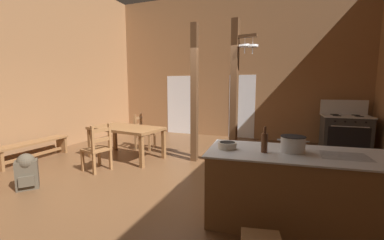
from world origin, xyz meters
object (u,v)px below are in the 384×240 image
(bench_along_left_wall, at_px, (33,147))
(stockpot_on_counter, at_px, (293,144))
(kitchen_island, at_px, (297,189))
(bottle_tall_on_counter, at_px, (264,142))
(ladderback_chair_near_window, at_px, (143,132))
(mixing_bowl_on_counter, at_px, (227,145))
(stove_range, at_px, (345,132))
(backpack, at_px, (27,170))
(ladderback_chair_by_post, at_px, (98,149))
(dining_table, at_px, (126,131))

(bench_along_left_wall, height_order, stockpot_on_counter, stockpot_on_counter)
(kitchen_island, relative_size, bottle_tall_on_counter, 7.19)
(ladderback_chair_near_window, height_order, mixing_bowl_on_counter, mixing_bowl_on_counter)
(stove_range, xyz_separation_m, bench_along_left_wall, (-6.82, -3.57, -0.17))
(stove_range, relative_size, backpack, 2.21)
(ladderback_chair_near_window, relative_size, bench_along_left_wall, 0.58)
(ladderback_chair_by_post, bearing_deg, stockpot_on_counter, -10.64)
(dining_table, distance_m, bench_along_left_wall, 2.11)
(kitchen_island, height_order, ladderback_chair_near_window, ladderback_chair_near_window)
(mixing_bowl_on_counter, bearing_deg, ladderback_chair_by_post, 164.22)
(bench_along_left_wall, relative_size, mixing_bowl_on_counter, 6.87)
(dining_table, bearing_deg, ladderback_chair_near_window, 96.04)
(backpack, bearing_deg, ladderback_chair_near_window, 83.01)
(ladderback_chair_near_window, bearing_deg, kitchen_island, -34.06)
(dining_table, distance_m, mixing_bowl_on_counter, 3.33)
(ladderback_chair_by_post, bearing_deg, bench_along_left_wall, 179.12)
(kitchen_island, xyz_separation_m, backpack, (-4.11, -0.45, -0.13))
(mixing_bowl_on_counter, bearing_deg, stove_range, 63.92)
(stove_range, height_order, ladderback_chair_near_window, stove_range)
(bench_along_left_wall, xyz_separation_m, mixing_bowl_on_counter, (4.67, -0.82, 0.63))
(backpack, xyz_separation_m, mixing_bowl_on_counter, (3.27, 0.34, 0.63))
(kitchen_island, height_order, backpack, kitchen_island)
(kitchen_island, relative_size, dining_table, 1.23)
(backpack, bearing_deg, stove_range, 41.13)
(backpack, relative_size, bottle_tall_on_counter, 1.92)
(dining_table, bearing_deg, backpack, -102.32)
(ladderback_chair_by_post, height_order, mixing_bowl_on_counter, mixing_bowl_on_counter)
(backpack, height_order, bottle_tall_on_counter, bottle_tall_on_counter)
(ladderback_chair_near_window, relative_size, mixing_bowl_on_counter, 4.01)
(mixing_bowl_on_counter, height_order, bottle_tall_on_counter, bottle_tall_on_counter)
(ladderback_chair_by_post, bearing_deg, backpack, -112.75)
(stove_range, bearing_deg, stockpot_on_counter, -107.85)
(bench_along_left_wall, bearing_deg, backpack, -39.57)
(backpack, bearing_deg, bench_along_left_wall, 140.43)
(dining_table, relative_size, mixing_bowl_on_counter, 7.65)
(bottle_tall_on_counter, bearing_deg, stockpot_on_counter, 23.13)
(ladderback_chair_by_post, bearing_deg, dining_table, 90.85)
(kitchen_island, height_order, stove_range, stove_range)
(bench_along_left_wall, relative_size, bottle_tall_on_counter, 5.24)
(ladderback_chair_by_post, xyz_separation_m, mixing_bowl_on_counter, (2.79, -0.79, 0.49))
(ladderback_chair_by_post, xyz_separation_m, bottle_tall_on_counter, (3.25, -0.81, 0.57))
(stove_range, height_order, dining_table, stove_range)
(ladderback_chair_near_window, bearing_deg, stove_range, 19.12)
(mixing_bowl_on_counter, bearing_deg, backpack, -174.09)
(kitchen_island, relative_size, mixing_bowl_on_counter, 9.43)
(bench_along_left_wall, height_order, bottle_tall_on_counter, bottle_tall_on_counter)
(stove_range, relative_size, dining_table, 0.73)
(bench_along_left_wall, bearing_deg, ladderback_chair_by_post, -0.88)
(bottle_tall_on_counter, bearing_deg, backpack, -175.06)
(ladderback_chair_near_window, bearing_deg, mixing_bowl_on_counter, -42.32)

